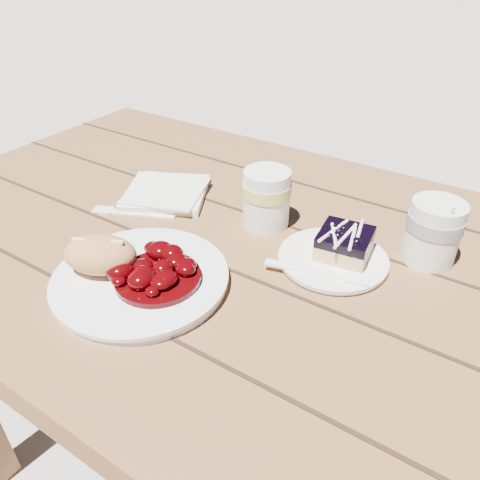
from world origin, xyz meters
The scene contains 11 objects.
picnic_table centered at (0.00, 0.00, 0.59)m, with size 2.00×1.55×0.75m.
main_plate centered at (-0.40, -0.18, 0.76)m, with size 0.25×0.25×0.02m, color white.
goulash_stew centered at (-0.37, -0.17, 0.79)m, with size 0.12×0.12×0.04m, color #3D0204, non-canonical shape.
bread_roll centered at (-0.45, -0.20, 0.79)m, with size 0.11×0.07×0.06m, color #C2824A.
dessert_plate centered at (-0.18, 0.02, 0.76)m, with size 0.16×0.16×0.01m, color white.
blueberry_cake centered at (-0.17, 0.04, 0.78)m, with size 0.09×0.09×0.05m.
fork_dessert centered at (-0.20, -0.03, 0.76)m, with size 0.03×0.16×0.01m, color white, non-canonical shape.
coffee_cup centered at (-0.06, 0.11, 0.80)m, with size 0.08×0.08×0.10m, color white.
napkin_stack centered at (-0.55, 0.05, 0.76)m, with size 0.15×0.15×0.01m, color white.
fork_table centered at (-0.54, -0.03, 0.75)m, with size 0.03×0.16×0.01m, color white, non-canonical shape.
second_cup centered at (-0.33, 0.07, 0.80)m, with size 0.08×0.08×0.10m, color white.
Camera 1 is at (0.02, -0.55, 1.19)m, focal length 35.00 mm.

